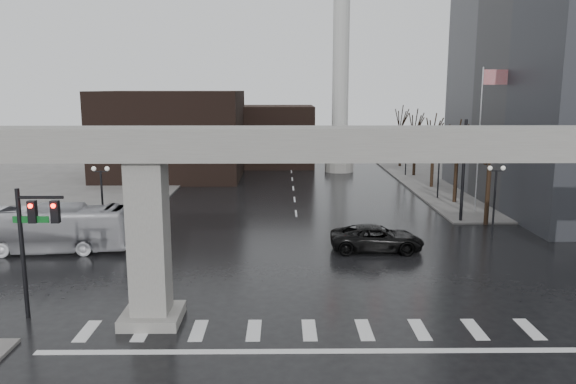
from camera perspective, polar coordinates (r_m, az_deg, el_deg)
name	(u,v)px	position (r m, az deg, el deg)	size (l,w,h in m)	color
ground	(308,321)	(25.96, 2.07, -12.93)	(160.00, 160.00, 0.00)	black
sidewalk_ne	(532,184)	(66.47, 23.53, 0.76)	(28.00, 36.00, 0.15)	slate
sidewalk_nw	(52,185)	(65.55, -22.86, 0.68)	(28.00, 36.00, 0.15)	slate
elevated_guideway	(339,170)	(24.17, 5.17, 2.27)	(48.00, 2.60, 8.70)	gray
building_far_left	(172,134)	(67.25, -11.67, 5.75)	(16.00, 14.00, 10.00)	black
building_far_mid	(276,136)	(76.06, -1.24, 5.74)	(10.00, 10.00, 8.00)	black
smokestack	(341,63)	(70.23, 5.39, 12.93)	(3.60, 3.60, 30.00)	#B8B9B4
signal_mast_arm	(415,148)	(44.02, 12.78, 4.39)	(12.12, 0.43, 8.00)	black
signal_left_pole	(33,231)	(27.43, -24.48, -3.64)	(2.30, 0.30, 6.00)	black
flagpole_assembly	(484,123)	(48.74, 19.26, 6.64)	(2.06, 0.12, 12.00)	silver
lamp_right_0	(495,189)	(41.11, 20.30, 0.26)	(1.22, 0.32, 5.11)	black
lamp_right_1	(439,163)	(54.26, 15.10, 2.89)	(1.22, 0.32, 5.11)	black
lamp_right_2	(406,147)	(67.76, 11.93, 4.48)	(1.22, 0.32, 5.11)	black
lamp_left_0	(102,190)	(40.34, -18.40, 0.19)	(1.22, 0.32, 5.11)	black
lamp_left_1	(149,163)	(53.68, -13.90, 2.87)	(1.22, 0.32, 5.11)	black
lamp_left_2	(177,147)	(67.29, -11.20, 4.47)	(1.22, 0.32, 5.11)	black
tree_right_0	(488,189)	(45.29, 19.68, 0.31)	(1.09, 1.58, 7.50)	black
tree_right_1	(456,172)	(52.76, 16.72, 1.92)	(1.09, 1.61, 7.67)	black
tree_right_2	(433,160)	(60.36, 14.49, 3.12)	(1.10, 1.63, 7.85)	black
tree_right_3	(415,151)	(68.05, 12.76, 4.05)	(1.11, 1.66, 8.02)	black
tree_right_4	(401,144)	(75.81, 11.39, 4.79)	(1.12, 1.69, 8.19)	black
pickup_truck	(377,238)	(36.62, 9.01, -4.65)	(2.75, 5.96, 1.66)	black
city_bus	(42,229)	(39.01, -23.73, -3.45)	(2.55, 10.88, 3.03)	silver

